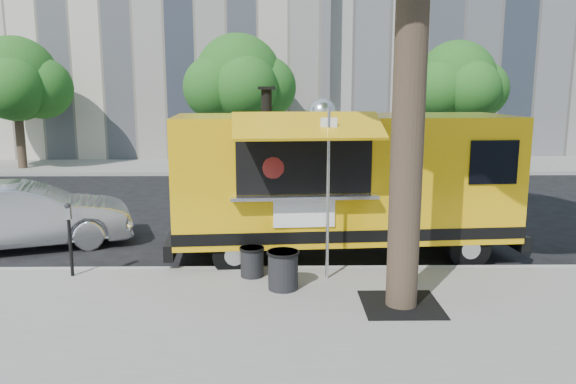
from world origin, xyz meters
name	(u,v)px	position (x,y,z in m)	size (l,w,h in m)	color
ground	(245,260)	(0.00, 0.00, 0.00)	(120.00, 120.00, 0.00)	black
sidewalk	(226,346)	(0.00, -4.00, 0.07)	(60.00, 6.00, 0.15)	gray
curb	(242,271)	(0.00, -0.93, 0.07)	(60.00, 0.14, 0.16)	#999993
far_sidewalk	(264,165)	(0.00, 13.50, 0.07)	(60.00, 5.00, 0.15)	gray
tree_well	(401,305)	(2.60, -2.80, 0.15)	(1.20, 1.20, 0.02)	black
far_tree_a	(15,79)	(-10.00, 12.30, 3.78)	(3.42, 3.42, 5.36)	#33261C
far_tree_b	(238,78)	(-1.00, 12.70, 3.83)	(3.60, 3.60, 5.50)	#33261C
far_tree_c	(457,81)	(8.00, 12.40, 3.72)	(3.24, 3.24, 5.21)	#33261C
sign_post	(328,184)	(1.55, -1.55, 1.85)	(0.28, 0.06, 3.00)	silver
parking_meter	(69,231)	(-3.00, -1.35, 0.98)	(0.11, 0.11, 1.33)	black
food_truck	(341,180)	(1.97, 0.17, 1.63)	(7.15, 3.64, 3.46)	#E9AE0C
sedan	(27,216)	(-4.80, 0.97, 0.72)	(1.52, 4.37, 1.44)	#AAABB1
trash_bin_left	(252,261)	(0.22, -1.42, 0.44)	(0.44, 0.44, 0.53)	black
trash_bin_right	(283,269)	(0.77, -2.06, 0.50)	(0.54, 0.54, 0.65)	black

